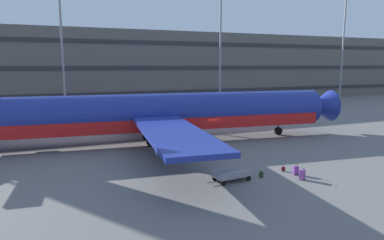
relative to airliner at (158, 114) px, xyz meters
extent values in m
plane|color=slate|center=(5.86, -1.30, -2.98)|extent=(600.00, 600.00, 0.00)
cube|color=#605B56|center=(5.86, 44.11, 4.45)|extent=(162.94, 20.78, 14.86)
cube|color=#2D2D33|center=(5.86, 33.62, -0.51)|extent=(161.31, 0.24, 0.70)
cube|color=#2D2D33|center=(5.86, 33.62, 4.45)|extent=(161.31, 0.24, 0.70)
cube|color=#2D2D33|center=(5.86, 33.62, 9.40)|extent=(161.31, 0.24, 0.70)
cylinder|color=navy|center=(0.41, -0.04, 0.19)|extent=(36.16, 7.39, 3.85)
cube|color=red|center=(0.41, -0.04, -0.87)|extent=(34.72, 7.17, 1.23)
cone|color=navy|center=(19.35, -1.92, 0.19)|extent=(3.43, 3.95, 3.66)
cube|color=navy|center=(0.35, 9.49, -0.10)|extent=(5.87, 15.46, 0.36)
cube|color=navy|center=(-1.52, -9.37, -0.10)|extent=(5.87, 15.46, 0.36)
cylinder|color=#9E9EA3|center=(0.58, 6.73, -1.46)|extent=(2.95, 2.38, 2.12)
cylinder|color=#9E9EA3|center=(-0.76, -6.72, -1.46)|extent=(2.95, 2.38, 2.12)
cylinder|color=black|center=(14.00, -1.39, -2.53)|extent=(0.93, 0.44, 0.90)
cylinder|color=slate|center=(14.00, -1.39, -1.91)|extent=(0.20, 0.20, 1.25)
cylinder|color=black|center=(-0.86, 1.73, -2.53)|extent=(0.93, 0.44, 0.90)
cylinder|color=slate|center=(-0.86, 1.73, -1.91)|extent=(0.20, 0.20, 1.25)
cylinder|color=black|center=(-1.18, -1.53, -2.53)|extent=(0.93, 0.44, 0.90)
cylinder|color=slate|center=(-1.18, -1.53, -1.91)|extent=(0.20, 0.20, 1.25)
cylinder|color=gray|center=(-8.14, 25.92, 7.30)|extent=(0.36, 0.36, 20.56)
cylinder|color=gray|center=(20.08, 25.92, 9.81)|extent=(0.36, 0.36, 25.59)
cylinder|color=gray|center=(50.52, 25.92, 9.06)|extent=(0.36, 0.36, 24.08)
cube|color=#72388C|center=(6.10, -15.11, -2.61)|extent=(0.50, 0.43, 0.65)
cylinder|color=#333338|center=(6.03, -15.23, -2.21)|extent=(0.02, 0.02, 0.14)
cylinder|color=#333338|center=(6.24, -15.13, -2.21)|extent=(0.02, 0.02, 0.14)
cube|color=black|center=(6.13, -15.18, -2.14)|extent=(0.22, 0.12, 0.02)
cylinder|color=black|center=(5.89, -15.08, -2.96)|extent=(0.04, 0.05, 0.05)
cylinder|color=black|center=(6.20, -14.93, -2.96)|extent=(0.04, 0.05, 0.05)
cylinder|color=black|center=(5.99, -15.28, -2.96)|extent=(0.04, 0.05, 0.05)
cylinder|color=black|center=(6.30, -15.14, -2.96)|extent=(0.04, 0.05, 0.05)
cube|color=#72388C|center=(6.37, -14.05, -2.63)|extent=(0.40, 0.27, 0.60)
cylinder|color=#333338|center=(6.26, -14.12, -2.24)|extent=(0.02, 0.02, 0.18)
cylinder|color=#333338|center=(6.47, -14.13, -2.24)|extent=(0.02, 0.02, 0.18)
cube|color=black|center=(6.37, -14.13, -2.15)|extent=(0.21, 0.04, 0.02)
cylinder|color=black|center=(6.22, -13.94, -2.96)|extent=(0.02, 0.05, 0.05)
cylinder|color=black|center=(6.53, -13.97, -2.96)|extent=(0.02, 0.05, 0.05)
cylinder|color=black|center=(6.21, -14.14, -2.96)|extent=(0.02, 0.05, 0.05)
cylinder|color=black|center=(6.52, -14.16, -2.96)|extent=(0.02, 0.05, 0.05)
ellipsoid|color=maroon|center=(6.04, -13.03, -2.78)|extent=(0.38, 0.38, 0.40)
ellipsoid|color=maroon|center=(6.11, -12.96, -2.84)|extent=(0.23, 0.23, 0.18)
torus|color=black|center=(6.01, -13.05, -2.57)|extent=(0.07, 0.07, 0.08)
cube|color=black|center=(5.90, -13.04, -2.78)|extent=(0.04, 0.04, 0.34)
cube|color=black|center=(6.02, -13.16, -2.78)|extent=(0.04, 0.04, 0.34)
ellipsoid|color=#264C26|center=(3.66, -13.62, -2.74)|extent=(0.37, 0.24, 0.49)
ellipsoid|color=#264C26|center=(3.67, -13.54, -2.81)|extent=(0.25, 0.12, 0.22)
torus|color=black|center=(3.66, -13.65, -2.48)|extent=(0.08, 0.02, 0.08)
cube|color=black|center=(3.56, -13.70, -2.74)|extent=(0.04, 0.03, 0.42)
cube|color=black|center=(3.74, -13.73, -2.74)|extent=(0.04, 0.03, 0.42)
cube|color=gray|center=(1.36, -13.46, -2.56)|extent=(2.74, 1.61, 0.12)
cylinder|color=#4C4C51|center=(-0.28, -13.67, -2.80)|extent=(0.70, 0.13, 0.05)
cube|color=gray|center=(1.43, -14.08, -2.36)|extent=(2.46, 0.34, 0.40)
cube|color=gray|center=(1.28, -12.85, -2.36)|extent=(2.46, 0.34, 0.40)
cylinder|color=black|center=(0.39, -14.14, -2.80)|extent=(0.37, 0.14, 0.36)
cylinder|color=black|center=(0.26, -13.04, -2.80)|extent=(0.37, 0.14, 0.36)
cylinder|color=black|center=(2.46, -13.89, -2.80)|extent=(0.37, 0.14, 0.36)
cylinder|color=black|center=(2.32, -12.79, -2.80)|extent=(0.37, 0.14, 0.36)
camera|label=1|loc=(-9.80, -33.72, 5.03)|focal=32.09mm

